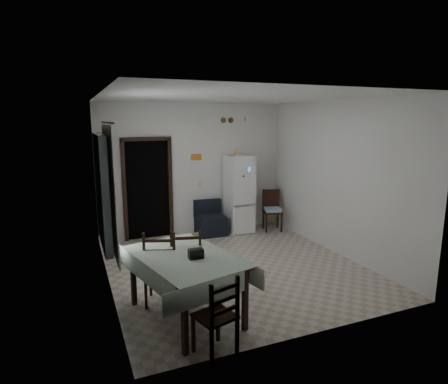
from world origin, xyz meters
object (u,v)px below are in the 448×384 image
dining_chair_far_right (186,262)px  dining_chair_near_head (215,315)px  dining_chair_far_left (162,266)px  corner_chair (272,211)px  fridge (239,194)px  navy_seat (211,218)px  dining_table (186,286)px

dining_chair_far_right → dining_chair_near_head: (-0.10, -1.43, -0.06)m
dining_chair_far_left → dining_chair_near_head: size_ratio=1.16×
corner_chair → dining_chair_near_head: size_ratio=1.00×
fridge → corner_chair: fridge is taller
fridge → corner_chair: (0.74, -0.25, -0.41)m
dining_chair_near_head → dining_chair_far_left: bearing=-95.4°
navy_seat → dining_chair_far_right: size_ratio=0.71×
fridge → dining_chair_far_right: bearing=-130.2°
dining_chair_far_left → dining_chair_far_right: 0.36m
fridge → dining_table: size_ratio=1.09×
corner_chair → dining_chair_far_right: bearing=-123.1°
fridge → dining_table: fridge is taller
navy_seat → dining_chair_far_left: 3.21m
fridge → dining_chair_far_right: 3.39m
dining_table → dining_chair_near_head: bearing=-99.5°
fridge → dining_chair_far_left: bearing=-134.4°
dining_table → corner_chair: bearing=31.2°
fridge → dining_chair_far_right: size_ratio=1.66×
navy_seat → corner_chair: 1.45m
dining_table → dining_chair_near_head: 0.89m
dining_table → dining_chair_near_head: (0.07, -0.89, 0.04)m
dining_chair_far_left → dining_chair_near_head: (0.25, -1.40, -0.07)m
navy_seat → dining_chair_near_head: dining_chair_near_head is taller
navy_seat → corner_chair: size_ratio=0.81×
fridge → dining_chair_far_left: fridge is taller
navy_seat → dining_table: dining_table is taller
corner_chair → dining_chair_near_head: bearing=-110.9°
corner_chair → dining_chair_near_head: corner_chair is taller
navy_seat → dining_table: 3.56m
dining_chair_far_left → dining_chair_far_right: dining_chair_far_left is taller
corner_chair → dining_chair_far_right: 3.70m
fridge → dining_chair_near_head: size_ratio=1.88×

